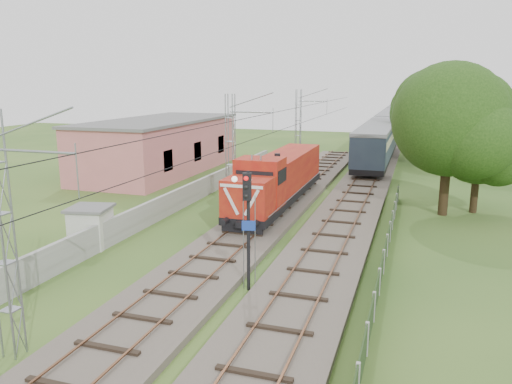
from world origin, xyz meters
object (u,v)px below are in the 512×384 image
(coach_rake, at_px, (398,113))
(signal_post, at_px, (248,210))
(locomotive, at_px, (279,178))
(relay_hut, at_px, (91,226))

(coach_rake, distance_m, signal_post, 84.82)
(coach_rake, height_order, signal_post, signal_post)
(locomotive, bearing_deg, coach_rake, 85.94)
(relay_hut, bearing_deg, coach_rake, 81.38)
(coach_rake, bearing_deg, signal_post, -91.60)
(locomotive, xyz_separation_m, coach_rake, (5.00, 70.42, 0.51))
(locomotive, bearing_deg, relay_hut, -123.02)
(locomotive, relative_size, relay_hut, 6.32)
(locomotive, relative_size, coach_rake, 0.13)
(coach_rake, bearing_deg, relay_hut, -98.62)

